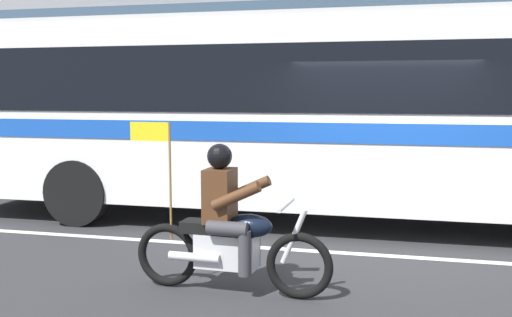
% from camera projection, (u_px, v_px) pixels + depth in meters
% --- Properties ---
extents(ground_plane, '(60.00, 60.00, 0.00)m').
position_uv_depth(ground_plane, '(380.00, 243.00, 7.93)').
color(ground_plane, '#2B2B2D').
extents(sidewalk_curb, '(28.00, 3.80, 0.15)m').
position_uv_depth(sidewalk_curb, '(385.00, 182.00, 12.85)').
color(sidewalk_curb, '#B7B2A8').
rests_on(sidewalk_curb, ground_plane).
extents(lane_center_stripe, '(26.60, 0.14, 0.01)m').
position_uv_depth(lane_center_stripe, '(379.00, 255.00, 7.35)').
color(lane_center_stripe, silver).
rests_on(lane_center_stripe, ground_plane).
extents(transit_bus, '(12.86, 2.64, 3.22)m').
position_uv_depth(transit_bus, '(341.00, 105.00, 9.02)').
color(transit_bus, white).
rests_on(transit_bus, ground_plane).
extents(motorcycle_with_rider, '(2.20, 0.64, 1.78)m').
position_uv_depth(motorcycle_with_rider, '(229.00, 230.00, 5.94)').
color(motorcycle_with_rider, black).
rests_on(motorcycle_with_rider, ground_plane).
extents(fire_hydrant, '(0.22, 0.30, 0.75)m').
position_uv_depth(fire_hydrant, '(310.00, 164.00, 12.40)').
color(fire_hydrant, gold).
rests_on(fire_hydrant, sidewalk_curb).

